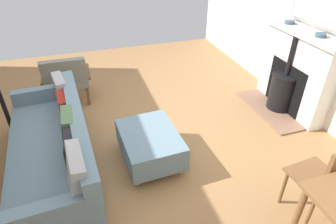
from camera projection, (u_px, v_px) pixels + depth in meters
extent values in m
cube|color=olive|center=(121.00, 138.00, 3.66)|extent=(5.33, 6.36, 0.01)
cube|color=silver|center=(321.00, 12.00, 3.59)|extent=(0.12, 6.36, 2.73)
cube|color=brown|center=(268.00, 110.00, 4.18)|extent=(0.40, 1.16, 0.03)
cube|color=silver|center=(295.00, 74.00, 3.97)|extent=(0.24, 1.22, 1.10)
cube|color=black|center=(286.00, 86.00, 4.05)|extent=(0.06, 0.71, 0.67)
cylinder|color=black|center=(282.00, 92.00, 4.08)|extent=(0.36, 0.36, 0.51)
cylinder|color=black|center=(286.00, 75.00, 3.94)|extent=(0.38, 0.38, 0.02)
cylinder|color=black|center=(291.00, 56.00, 3.79)|extent=(0.07, 0.07, 0.54)
cube|color=silver|center=(304.00, 33.00, 3.65)|extent=(0.29, 1.30, 0.05)
cylinder|color=#334C56|center=(290.00, 22.00, 3.91)|extent=(0.14, 0.14, 0.04)
torus|color=#334C56|center=(290.00, 21.00, 3.90)|extent=(0.14, 0.14, 0.01)
cylinder|color=#334C56|center=(321.00, 35.00, 3.44)|extent=(0.13, 0.13, 0.04)
torus|color=#334C56|center=(321.00, 34.00, 3.43)|extent=(0.13, 0.13, 0.01)
cylinder|color=#B2B2B7|center=(27.00, 132.00, 3.68)|extent=(0.04, 0.04, 0.10)
cylinder|color=#B2B2B7|center=(76.00, 122.00, 3.86)|extent=(0.04, 0.04, 0.10)
cube|color=slate|center=(52.00, 156.00, 2.99)|extent=(0.90, 2.07, 0.31)
cube|color=slate|center=(78.00, 125.00, 2.91)|extent=(0.27, 2.03, 0.33)
cube|color=slate|center=(44.00, 94.00, 3.60)|extent=(0.73, 0.17, 0.18)
cube|color=slate|center=(50.00, 213.00, 2.11)|extent=(0.73, 0.17, 0.18)
cube|color=#99999E|center=(62.00, 92.00, 3.48)|extent=(0.19, 0.40, 0.39)
cube|color=maroon|center=(65.00, 109.00, 3.21)|extent=(0.15, 0.33, 0.32)
cube|color=#4C6B47|center=(68.00, 129.00, 2.87)|extent=(0.15, 0.35, 0.36)
cube|color=black|center=(72.00, 153.00, 2.57)|extent=(0.13, 0.33, 0.33)
cube|color=#99999E|center=(76.00, 175.00, 2.29)|extent=(0.20, 0.43, 0.43)
cylinder|color=#B2B2B7|center=(123.00, 144.00, 3.49)|extent=(0.03, 0.03, 0.09)
cylinder|color=#B2B2B7|center=(138.00, 181.00, 2.98)|extent=(0.03, 0.03, 0.09)
cylinder|color=#B2B2B7|center=(161.00, 135.00, 3.63)|extent=(0.03, 0.03, 0.09)
cylinder|color=#B2B2B7|center=(181.00, 169.00, 3.12)|extent=(0.03, 0.03, 0.09)
cube|color=slate|center=(150.00, 143.00, 3.20)|extent=(0.65, 0.85, 0.28)
cube|color=brown|center=(86.00, 81.00, 4.62)|extent=(0.04, 0.04, 0.33)
cube|color=brown|center=(52.00, 86.00, 4.50)|extent=(0.04, 0.04, 0.33)
cube|color=brown|center=(88.00, 95.00, 4.24)|extent=(0.04, 0.04, 0.33)
cube|color=brown|center=(52.00, 101.00, 4.12)|extent=(0.04, 0.04, 0.33)
cube|color=slate|center=(67.00, 80.00, 4.27)|extent=(0.61, 0.57, 0.08)
cube|color=slate|center=(64.00, 72.00, 3.94)|extent=(0.60, 0.14, 0.39)
cube|color=brown|center=(88.00, 71.00, 4.30)|extent=(0.05, 0.53, 0.04)
cube|color=brown|center=(43.00, 77.00, 4.14)|extent=(0.05, 0.53, 0.04)
cube|color=black|center=(7.00, 114.00, 3.46)|extent=(0.04, 0.04, 0.73)
cylinder|color=brown|center=(295.00, 220.00, 2.22)|extent=(0.05, 0.05, 0.72)
cylinder|color=brown|center=(309.00, 177.00, 2.79)|extent=(0.03, 0.03, 0.42)
cylinder|color=brown|center=(283.00, 187.00, 2.69)|extent=(0.03, 0.03, 0.42)
cylinder|color=brown|center=(310.00, 214.00, 2.44)|extent=(0.03, 0.03, 0.42)
cube|color=brown|center=(316.00, 177.00, 2.50)|extent=(0.43, 0.43, 0.02)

